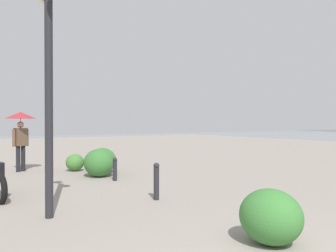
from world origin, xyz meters
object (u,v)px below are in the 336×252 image
at_px(bollard_mid, 115,168).
at_px(pedestrian, 21,125).
at_px(bollard_near, 156,180).
at_px(lamppost, 49,62).

bearing_deg(bollard_mid, pedestrian, 28.93).
distance_m(bollard_near, bollard_mid, 2.70).
distance_m(lamppost, pedestrian, 6.41).
bearing_deg(pedestrian, bollard_mid, -151.07).
xyz_separation_m(lamppost, pedestrian, (6.28, -0.64, -1.13)).
relative_size(pedestrian, bollard_near, 2.53).
height_order(bollard_near, bollard_mid, bollard_near).
distance_m(lamppost, bollard_near, 3.26).
bearing_deg(lamppost, bollard_near, -86.56).
relative_size(pedestrian, bollard_mid, 3.01).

